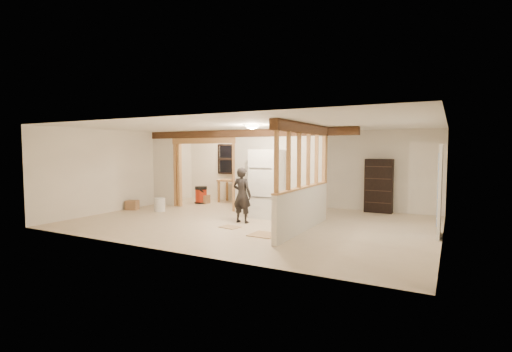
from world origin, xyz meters
The scene contains 30 objects.
floor centered at (0.00, 0.00, -0.01)m, with size 9.00×6.50×0.01m, color #CAB396.
ceiling centered at (0.00, 0.00, 2.50)m, with size 9.00×6.50×0.01m, color white.
wall_back centered at (0.00, 3.25, 1.25)m, with size 9.00×0.01×2.50m, color white.
wall_front centered at (0.00, -3.25, 1.25)m, with size 9.00×0.01×2.50m, color white.
wall_left centered at (-4.50, 0.00, 1.25)m, with size 0.01×6.50×2.50m, color white.
wall_right centered at (4.50, 0.00, 1.25)m, with size 0.01×6.50×2.50m, color white.
partition_left_stub centered at (-4.05, 1.20, 1.25)m, with size 0.90×0.12×2.50m, color silver.
partition_center centered at (0.20, 1.20, 1.25)m, with size 2.80×0.12×2.50m, color silver.
doorway_frame centered at (-2.40, 1.20, 1.10)m, with size 2.46×0.14×2.20m, color tan.
header_beam_back centered at (-1.00, 1.20, 2.38)m, with size 7.00×0.18×0.22m, color #50311B.
header_beam_right centered at (1.60, -0.40, 2.38)m, with size 0.18×3.30×0.22m, color #50311B.
pony_wall centered at (1.60, -0.40, 0.50)m, with size 0.12×3.20×1.00m, color silver.
stud_partition centered at (1.60, -0.40, 1.66)m, with size 0.14×3.20×1.32m, color tan.
window_back centered at (-2.60, 3.17, 1.55)m, with size 1.12×0.10×1.10m, color black.
french_door centered at (4.42, 0.40, 1.00)m, with size 0.12×0.86×2.00m, color white.
ceiling_dome_main centered at (0.30, -0.50, 2.48)m, with size 0.36×0.36×0.16m, color #FFEABF.
ceiling_dome_util centered at (-2.50, 2.30, 2.48)m, with size 0.32×0.32×0.14m, color #FFEABF.
hanging_bulb centered at (-2.00, 1.60, 2.18)m, with size 0.07×0.07×0.07m, color #FFD88C.
refrigerator centered at (0.07, 0.76, 0.95)m, with size 0.78×0.76×1.90m, color white.
woman centered at (-0.15, -0.24, 0.72)m, with size 0.53×0.35×1.44m, color black.
work_table centered at (-2.17, 2.87, 0.41)m, with size 1.31×0.66×0.83m, color tan.
potted_plant centered at (-2.18, 2.89, 1.02)m, with size 0.35×0.30×0.39m, color #275121.
shop_vac centered at (-3.19, 2.10, 0.31)m, with size 0.47×0.47×0.61m, color #9C230D.
bookshelf centered at (2.70, 3.05, 0.81)m, with size 0.81×0.27×1.62m, color black.
bucket centered at (-3.27, 0.09, 0.21)m, with size 0.33×0.33×0.42m, color white.
box_util_a centered at (-1.53, 2.36, 0.16)m, with size 0.38×0.33×0.33m, color #956C48.
box_util_b centered at (-3.09, 2.14, 0.15)m, with size 0.32×0.32×0.30m, color #956C48.
box_front centered at (-4.29, -0.05, 0.15)m, with size 0.36×0.29×0.29m, color #956C48.
floor_panel_near centered at (0.99, -1.24, 0.01)m, with size 0.57×0.57×0.02m, color tan.
floor_panel_far centered at (-0.11, -0.89, 0.01)m, with size 0.46×0.37×0.01m, color tan.
Camera 1 is at (4.65, -8.47, 1.88)m, focal length 26.00 mm.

